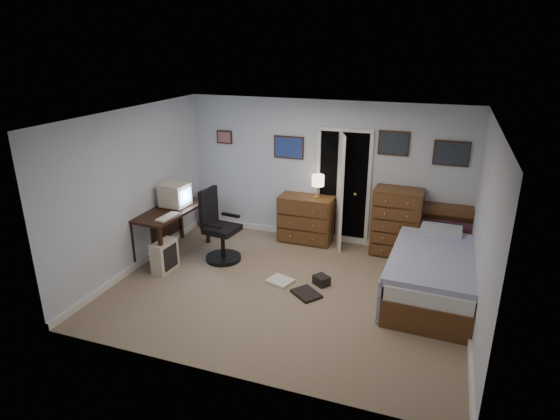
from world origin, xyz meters
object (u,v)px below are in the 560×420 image
at_px(bed, 433,273).
at_px(office_chair, 219,233).
at_px(computer_desk, 166,219).
at_px(tall_dresser, 397,222).
at_px(low_dresser, 306,219).

bearing_deg(bed, office_chair, -178.15).
distance_m(office_chair, bed, 3.36).
height_order(computer_desk, tall_dresser, tall_dresser).
xyz_separation_m(office_chair, low_dresser, (1.12, 1.20, -0.04)).
height_order(office_chair, tall_dresser, office_chair).
relative_size(office_chair, tall_dresser, 1.04).
bearing_deg(tall_dresser, bed, -59.29).
relative_size(computer_desk, low_dresser, 1.53).
xyz_separation_m(computer_desk, tall_dresser, (3.62, 1.27, -0.05)).
distance_m(computer_desk, tall_dresser, 3.84).
bearing_deg(tall_dresser, computer_desk, -158.55).
bearing_deg(bed, computer_desk, -176.76).
relative_size(low_dresser, bed, 0.42).
height_order(computer_desk, office_chair, office_chair).
relative_size(computer_desk, bed, 0.65).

